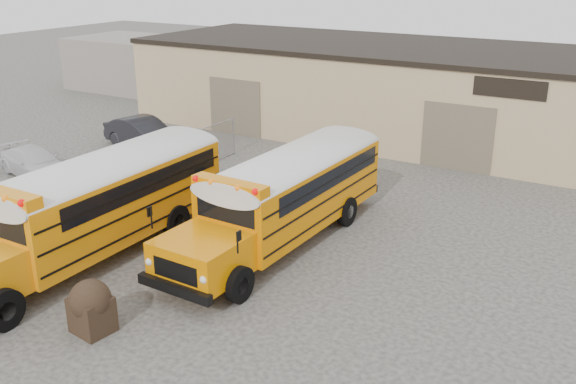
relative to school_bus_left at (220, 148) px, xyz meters
The scene contains 9 objects.
ground 8.28m from the school_bus_left, 65.33° to the right, with size 120.00×120.00×0.00m, color #343330.
warehouse 13.12m from the school_bus_left, 75.12° to the left, with size 30.20×10.20×4.67m.
chainlink_fence 5.16m from the school_bus_left, 121.33° to the right, with size 0.07×18.07×1.81m.
distant_building_left 23.72m from the school_bus_left, 141.78° to the left, with size 8.00×6.00×3.60m, color gray.
school_bus_left is the anchor object (origin of this frame).
school_bus_right 6.05m from the school_bus_left, 36.65° to the left, with size 2.95×10.40×3.02m.
tarp_bundle 10.71m from the school_bus_left, 71.79° to the right, with size 1.07×1.06×1.45m.
car_white 8.66m from the school_bus_left, 162.89° to the right, with size 1.71×4.21×1.22m, color silver.
car_dark 7.83m from the school_bus_left, 155.98° to the left, with size 1.62×4.63×1.53m, color black.
Camera 1 is at (11.52, -12.52, 9.08)m, focal length 40.00 mm.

